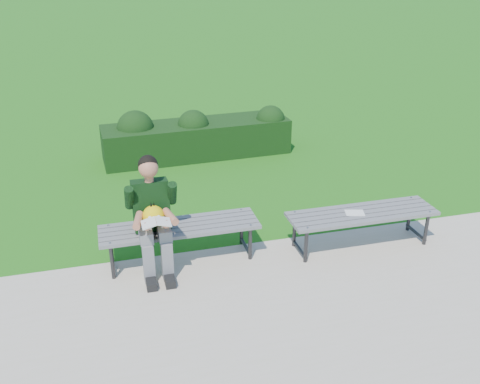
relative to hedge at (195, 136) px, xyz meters
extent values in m
plane|color=#226719|center=(-0.21, -3.26, -0.37)|extent=(80.00, 80.00, 0.00)
cube|color=beige|center=(-0.21, -5.01, -0.36)|extent=(30.00, 3.50, 0.02)
cube|color=#0D3C0E|center=(0.04, 0.01, -0.07)|extent=(3.26, 0.95, 0.60)
sphere|color=#0D3C0E|center=(-1.00, 0.03, 0.20)|extent=(0.65, 0.65, 0.62)
sphere|color=#0D3C0E|center=(-0.03, -0.05, 0.20)|extent=(0.57, 0.57, 0.54)
sphere|color=#0D3C0E|center=(1.36, -0.07, 0.20)|extent=(0.53, 0.53, 0.51)
cube|color=slate|center=(-0.81, -3.62, 0.08)|extent=(1.80, 0.08, 0.04)
cube|color=slate|center=(-0.81, -3.52, 0.08)|extent=(1.80, 0.08, 0.04)
cube|color=slate|center=(-0.81, -3.41, 0.08)|extent=(1.80, 0.09, 0.04)
cube|color=slate|center=(-0.81, -3.31, 0.08)|extent=(1.80, 0.09, 0.04)
cube|color=slate|center=(-0.81, -3.21, 0.08)|extent=(1.80, 0.09, 0.04)
cylinder|color=#2D2D30|center=(-1.59, -3.60, -0.14)|extent=(0.04, 0.04, 0.41)
cylinder|color=#2D2D30|center=(-1.59, -3.22, -0.14)|extent=(0.04, 0.04, 0.41)
cylinder|color=#2D2D30|center=(-1.59, -3.41, 0.04)|extent=(0.04, 0.42, 0.04)
cylinder|color=#2D2D30|center=(-1.59, -3.41, -0.29)|extent=(0.04, 0.42, 0.04)
cylinder|color=gray|center=(-1.59, -3.62, 0.11)|extent=(0.02, 0.02, 0.01)
cylinder|color=gray|center=(-1.59, -3.21, 0.11)|extent=(0.02, 0.02, 0.01)
cylinder|color=#2D2D30|center=(-0.03, -3.60, -0.14)|extent=(0.04, 0.04, 0.41)
cylinder|color=#2D2D30|center=(-0.03, -3.22, -0.14)|extent=(0.04, 0.04, 0.41)
cylinder|color=#2D2D30|center=(-0.03, -3.41, 0.04)|extent=(0.04, 0.42, 0.04)
cylinder|color=#2D2D30|center=(-0.03, -3.41, -0.29)|extent=(0.04, 0.42, 0.04)
cylinder|color=gray|center=(-0.03, -3.62, 0.11)|extent=(0.02, 0.02, 0.01)
cylinder|color=gray|center=(-0.03, -3.21, 0.11)|extent=(0.02, 0.02, 0.01)
cube|color=slate|center=(1.35, -3.85, 0.08)|extent=(1.80, 0.08, 0.04)
cube|color=slate|center=(1.35, -3.75, 0.08)|extent=(1.80, 0.08, 0.04)
cube|color=slate|center=(1.35, -3.64, 0.08)|extent=(1.80, 0.08, 0.04)
cube|color=slate|center=(1.35, -3.54, 0.08)|extent=(1.80, 0.08, 0.04)
cube|color=slate|center=(1.35, -3.43, 0.08)|extent=(1.80, 0.09, 0.04)
cylinder|color=#2D2D30|center=(0.57, -3.83, -0.14)|extent=(0.04, 0.04, 0.41)
cylinder|color=#2D2D30|center=(0.57, -3.45, -0.14)|extent=(0.04, 0.04, 0.41)
cylinder|color=#2D2D30|center=(0.57, -3.64, 0.04)|extent=(0.04, 0.42, 0.04)
cylinder|color=#2D2D30|center=(0.57, -3.64, -0.29)|extent=(0.04, 0.42, 0.04)
cylinder|color=gray|center=(0.57, -3.85, 0.11)|extent=(0.02, 0.02, 0.01)
cylinder|color=gray|center=(0.57, -3.43, 0.11)|extent=(0.02, 0.02, 0.01)
cylinder|color=#2D2D30|center=(2.13, -3.83, -0.14)|extent=(0.04, 0.04, 0.41)
cylinder|color=#2D2D30|center=(2.13, -3.45, -0.14)|extent=(0.04, 0.04, 0.41)
cylinder|color=#2D2D30|center=(2.13, -3.64, 0.04)|extent=(0.04, 0.42, 0.04)
cylinder|color=#2D2D30|center=(2.13, -3.64, -0.29)|extent=(0.04, 0.42, 0.04)
cylinder|color=gray|center=(2.13, -3.85, 0.11)|extent=(0.02, 0.02, 0.01)
cylinder|color=gray|center=(2.13, -3.43, 0.11)|extent=(0.02, 0.02, 0.01)
cube|color=gray|center=(-1.21, -3.57, 0.17)|extent=(0.14, 0.42, 0.13)
cube|color=gray|center=(-1.01, -3.57, 0.17)|extent=(0.14, 0.42, 0.13)
cube|color=gray|center=(-1.21, -3.75, -0.12)|extent=(0.12, 0.13, 0.45)
cube|color=gray|center=(-1.01, -3.75, -0.12)|extent=(0.12, 0.13, 0.45)
cube|color=black|center=(-1.21, -3.85, -0.30)|extent=(0.11, 0.26, 0.09)
cube|color=black|center=(-1.01, -3.85, -0.30)|extent=(0.11, 0.26, 0.09)
cube|color=black|center=(-1.11, -3.37, 0.38)|extent=(0.40, 0.30, 0.59)
cylinder|color=#C47559|center=(-1.11, -3.39, 0.70)|extent=(0.10, 0.10, 0.08)
sphere|color=#C47559|center=(-1.11, -3.41, 0.83)|extent=(0.21, 0.21, 0.21)
sphere|color=black|center=(-1.11, -3.38, 0.86)|extent=(0.21, 0.21, 0.21)
cylinder|color=black|center=(-1.34, -3.47, 0.54)|extent=(0.10, 0.21, 0.30)
cylinder|color=black|center=(-0.88, -3.47, 0.54)|extent=(0.10, 0.21, 0.30)
cylinder|color=#C47559|center=(-1.28, -3.69, 0.37)|extent=(0.14, 0.31, 0.08)
cylinder|color=#C47559|center=(-0.94, -3.69, 0.37)|extent=(0.14, 0.31, 0.08)
sphere|color=#C47559|center=(-1.21, -3.85, 0.37)|extent=(0.09, 0.09, 0.09)
sphere|color=#C47559|center=(-1.01, -3.85, 0.37)|extent=(0.09, 0.09, 0.09)
sphere|color=#EFF602|center=(-1.11, -3.59, 0.35)|extent=(0.23, 0.23, 0.23)
cone|color=#EB3B01|center=(-1.11, -3.71, 0.35)|extent=(0.07, 0.07, 0.07)
cone|color=black|center=(-1.13, -3.58, 0.48)|extent=(0.03, 0.04, 0.07)
cone|color=black|center=(-1.10, -3.57, 0.48)|extent=(0.03, 0.04, 0.06)
sphere|color=white|center=(-1.16, -3.69, 0.38)|extent=(0.04, 0.04, 0.04)
sphere|color=white|center=(-1.07, -3.69, 0.38)|extent=(0.04, 0.04, 0.04)
cube|color=white|center=(-1.19, -3.87, 0.42)|extent=(0.15, 0.20, 0.05)
cube|color=white|center=(-1.04, -3.87, 0.42)|extent=(0.15, 0.20, 0.05)
cube|color=white|center=(1.25, -3.64, 0.10)|extent=(0.25, 0.21, 0.01)
camera|label=1|loc=(-1.54, -8.76, 2.95)|focal=40.00mm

